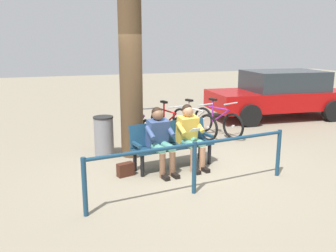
{
  "coord_description": "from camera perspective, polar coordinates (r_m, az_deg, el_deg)",
  "views": [
    {
      "loc": [
        2.51,
        6.12,
        2.38
      ],
      "look_at": [
        0.24,
        -0.44,
        0.75
      ],
      "focal_mm": 39.05,
      "sensor_mm": 36.0,
      "label": 1
    }
  ],
  "objects": [
    {
      "name": "person_reading",
      "position": [
        6.96,
        3.43,
        -1.07
      ],
      "size": [
        0.53,
        0.81,
        1.2
      ],
      "rotation": [
        0.0,
        0.0,
        0.16
      ],
      "color": "gold",
      "rests_on": "ground"
    },
    {
      "name": "railing_fence",
      "position": [
        5.74,
        4.15,
        -4.83
      ],
      "size": [
        3.52,
        0.53,
        0.85
      ],
      "rotation": [
        0.0,
        0.0,
        0.13
      ],
      "color": "navy",
      "rests_on": "ground"
    },
    {
      "name": "bicycle_blue",
      "position": [
        8.92,
        -0.02,
        0.12
      ],
      "size": [
        0.54,
        1.65,
        0.94
      ],
      "rotation": [
        0.0,
        0.0,
        1.79
      ],
      "color": "black",
      "rests_on": "ground"
    },
    {
      "name": "litter_bin",
      "position": [
        7.75,
        -9.97,
        -1.6
      ],
      "size": [
        0.42,
        0.42,
        0.85
      ],
      "color": "slate",
      "rests_on": "ground"
    },
    {
      "name": "ground_plane",
      "position": [
        7.03,
        3.04,
        -6.6
      ],
      "size": [
        40.0,
        40.0,
        0.0
      ],
      "primitive_type": "plane",
      "color": "gray"
    },
    {
      "name": "bench",
      "position": [
        6.99,
        0.49,
        -2.34
      ],
      "size": [
        1.66,
        0.72,
        0.87
      ],
      "rotation": [
        0.0,
        0.0,
        0.16
      ],
      "color": "navy",
      "rests_on": "ground"
    },
    {
      "name": "bicycle_red",
      "position": [
        9.41,
        7.75,
        0.68
      ],
      "size": [
        0.71,
        1.59,
        0.94
      ],
      "rotation": [
        0.0,
        0.0,
        1.94
      ],
      "color": "black",
      "rests_on": "ground"
    },
    {
      "name": "bicycle_silver",
      "position": [
        8.73,
        -4.42,
        -0.21
      ],
      "size": [
        0.48,
        1.68,
        0.94
      ],
      "rotation": [
        0.0,
        0.0,
        1.6
      ],
      "color": "black",
      "rests_on": "ground"
    },
    {
      "name": "person_companion",
      "position": [
        6.66,
        -1.28,
        -1.71
      ],
      "size": [
        0.53,
        0.81,
        1.2
      ],
      "rotation": [
        0.0,
        0.0,
        0.16
      ],
      "color": "#334772",
      "rests_on": "ground"
    },
    {
      "name": "handbag",
      "position": [
        6.64,
        -6.65,
        -6.77
      ],
      "size": [
        0.33,
        0.21,
        0.24
      ],
      "primitive_type": "cube",
      "rotation": [
        0.0,
        0.0,
        0.27
      ],
      "color": "#3F1E14",
      "rests_on": "ground"
    },
    {
      "name": "bicycle_black",
      "position": [
        9.21,
        4.04,
        0.51
      ],
      "size": [
        0.67,
        1.61,
        0.94
      ],
      "rotation": [
        0.0,
        0.0,
        1.9
      ],
      "color": "black",
      "rests_on": "ground"
    },
    {
      "name": "tree_trunk",
      "position": [
        7.49,
        -5.85,
        9.72
      ],
      "size": [
        0.47,
        0.47,
        3.86
      ],
      "primitive_type": "cylinder",
      "color": "#4C3823",
      "rests_on": "ground"
    },
    {
      "name": "parked_car",
      "position": [
        11.94,
        16.97,
        4.9
      ],
      "size": [
        4.33,
        2.28,
        1.47
      ],
      "rotation": [
        0.0,
        0.0,
        -0.08
      ],
      "color": "#A50C0C",
      "rests_on": "ground"
    }
  ]
}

